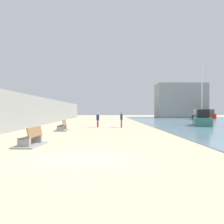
# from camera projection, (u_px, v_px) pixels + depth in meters

# --- Properties ---
(ground_plane) EXTENTS (120.00, 120.00, 0.00)m
(ground_plane) POSITION_uv_depth(u_px,v_px,m) (99.00, 125.00, 26.38)
(ground_plane) COLOR #C6B793
(seawall) EXTENTS (0.80, 64.00, 3.48)m
(seawall) POSITION_uv_depth(u_px,v_px,m) (37.00, 111.00, 26.20)
(seawall) COLOR gray
(seawall) RESTS_ON ground
(bench_near) EXTENTS (1.29, 2.19, 0.98)m
(bench_near) POSITION_uv_depth(u_px,v_px,m) (31.00, 141.00, 11.15)
(bench_near) COLOR gray
(bench_near) RESTS_ON ground
(bench_far) EXTENTS (1.18, 2.14, 0.98)m
(bench_far) POSITION_uv_depth(u_px,v_px,m) (62.00, 128.00, 19.62)
(bench_far) COLOR gray
(bench_far) RESTS_ON ground
(person_walking) EXTENTS (0.25, 0.52, 1.68)m
(person_walking) POSITION_uv_depth(u_px,v_px,m) (121.00, 118.00, 23.16)
(person_walking) COLOR #B22D33
(person_walking) RESTS_ON ground
(person_standing) EXTENTS (0.33, 0.46, 1.60)m
(person_standing) POSITION_uv_depth(u_px,v_px,m) (98.00, 119.00, 23.64)
(person_standing) COLOR #B22D33
(person_standing) RESTS_ON ground
(boat_far_left) EXTENTS (4.51, 5.60, 2.07)m
(boat_far_left) POSITION_uv_depth(u_px,v_px,m) (211.00, 115.00, 49.88)
(boat_far_left) COLOR red
(boat_far_left) RESTS_ON water_bay
(boat_mid_bay) EXTENTS (4.21, 6.40, 2.07)m
(boat_mid_bay) POSITION_uv_depth(u_px,v_px,m) (197.00, 116.00, 44.74)
(boat_mid_bay) COLOR black
(boat_mid_bay) RESTS_ON water_bay
(boat_nearest) EXTENTS (3.30, 5.26, 7.57)m
(boat_nearest) POSITION_uv_depth(u_px,v_px,m) (202.00, 119.00, 25.76)
(boat_nearest) COLOR #337060
(boat_nearest) RESTS_ON water_bay
(harbor_building) EXTENTS (12.00, 6.00, 8.54)m
(harbor_building) POSITION_uv_depth(u_px,v_px,m) (180.00, 101.00, 54.78)
(harbor_building) COLOR gray
(harbor_building) RESTS_ON ground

